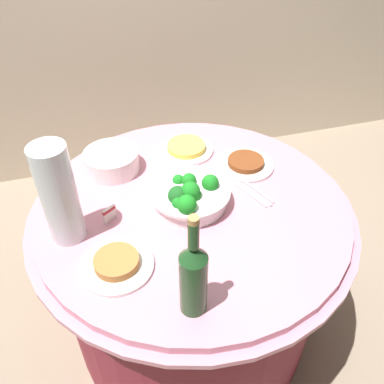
{
  "coord_description": "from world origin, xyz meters",
  "views": [
    {
      "loc": [
        -0.3,
        -1.02,
        1.69
      ],
      "look_at": [
        0.0,
        0.0,
        0.79
      ],
      "focal_mm": 37.83,
      "sensor_mm": 36.0,
      "label": 1
    }
  ],
  "objects": [
    {
      "name": "buffet_table",
      "position": [
        0.0,
        0.0,
        0.38
      ],
      "size": [
        1.16,
        1.16,
        0.74
      ],
      "color": "maroon",
      "rests_on": "ground_plane"
    },
    {
      "name": "wine_bottle",
      "position": [
        -0.11,
        -0.41,
        0.87
      ],
      "size": [
        0.07,
        0.07,
        0.34
      ],
      "color": "#1D4620",
      "rests_on": "buffet_table"
    },
    {
      "name": "food_plate_stir_fry",
      "position": [
        0.26,
        0.15,
        0.75
      ],
      "size": [
        0.22,
        0.22,
        0.03
      ],
      "color": "white",
      "rests_on": "buffet_table"
    },
    {
      "name": "broccoli_bowl",
      "position": [
        -0.01,
        -0.01,
        0.78
      ],
      "size": [
        0.28,
        0.28,
        0.12
      ],
      "color": "white",
      "rests_on": "buffet_table"
    },
    {
      "name": "label_placard_front",
      "position": [
        -0.29,
        -0.01,
        0.77
      ],
      "size": [
        0.05,
        0.04,
        0.05
      ],
      "color": "white",
      "rests_on": "buffet_table"
    },
    {
      "name": "decorative_fruit_vase",
      "position": [
        -0.42,
        -0.04,
        0.9
      ],
      "size": [
        0.11,
        0.11,
        0.34
      ],
      "color": "silver",
      "rests_on": "buffet_table"
    },
    {
      "name": "plate_stack",
      "position": [
        -0.24,
        0.27,
        0.78
      ],
      "size": [
        0.21,
        0.21,
        0.08
      ],
      "color": "white",
      "rests_on": "buffet_table"
    },
    {
      "name": "ground_plane",
      "position": [
        0.0,
        0.0,
        0.0
      ],
      "size": [
        6.0,
        6.0,
        0.0
      ],
      "primitive_type": "plane",
      "color": "gray"
    },
    {
      "name": "food_plate_fried_egg",
      "position": [
        0.07,
        0.31,
        0.75
      ],
      "size": [
        0.22,
        0.22,
        0.03
      ],
      "color": "white",
      "rests_on": "buffet_table"
    },
    {
      "name": "food_plate_peanuts",
      "position": [
        -0.29,
        -0.22,
        0.76
      ],
      "size": [
        0.22,
        0.22,
        0.04
      ],
      "color": "white",
      "rests_on": "buffet_table"
    },
    {
      "name": "serving_tongs",
      "position": [
        0.23,
        -0.02,
        0.74
      ],
      "size": [
        0.1,
        0.17,
        0.01
      ],
      "color": "silver",
      "rests_on": "buffet_table"
    }
  ]
}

